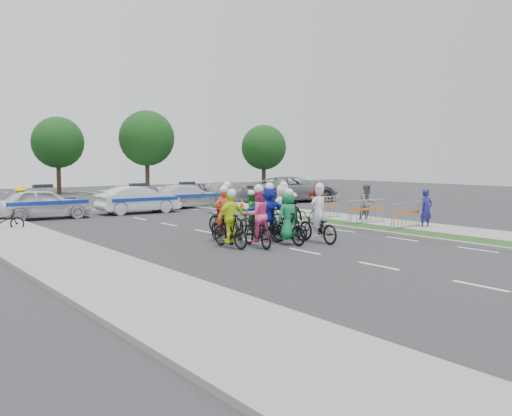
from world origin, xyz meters
TOP-DOWN VIEW (x-y plane):
  - ground at (0.00, 0.00)m, footprint 90.00×90.00m
  - curb_right at (5.10, 5.00)m, footprint 0.20×60.00m
  - grass_strip at (5.80, 5.00)m, footprint 1.20×60.00m
  - sidewalk_right at (7.60, 5.00)m, footprint 2.40×60.00m
  - sidewalk_left at (-6.50, 5.00)m, footprint 3.00×60.00m
  - rider_0 at (1.62, 1.20)m, footprint 0.83×2.05m
  - rider_1 at (0.49, 1.43)m, footprint 0.81×1.81m
  - rider_2 at (-0.66, 1.59)m, footprint 1.07×2.10m
  - rider_3 at (-1.45, 1.96)m, footprint 0.97×1.83m
  - rider_4 at (1.44, 2.34)m, footprint 0.93×1.64m
  - rider_5 at (0.58, 2.62)m, footprint 1.64×1.96m
  - rider_6 at (-0.99, 3.13)m, footprint 0.94×2.00m
  - rider_7 at (1.92, 3.50)m, footprint 0.89×1.96m
  - rider_8 at (0.88, 4.14)m, footprint 0.83×1.74m
  - rider_9 at (0.03, 4.47)m, footprint 1.07×1.98m
  - police_car_0 at (-3.74, 14.63)m, footprint 4.52×2.14m
  - police_car_1 at (1.17, 14.65)m, footprint 4.32×1.51m
  - police_car_2 at (4.92, 16.12)m, footprint 4.75×2.00m
  - civilian_sedan at (8.77, 17.47)m, footprint 4.99×2.41m
  - civilian_suv at (13.00, 16.03)m, footprint 6.57×4.11m
  - spectator_0 at (7.53, 1.20)m, footprint 0.65×0.48m
  - spectator_1 at (7.58, 4.43)m, footprint 0.95×0.79m
  - spectator_2 at (7.58, 7.81)m, footprint 1.06×0.60m
  - marshal_hiviz at (-4.73, 14.68)m, footprint 1.20×1.14m
  - barrier_0 at (6.70, 1.54)m, footprint 2.04×0.68m
  - barrier_1 at (6.70, 3.65)m, footprint 2.04×0.73m
  - barrier_2 at (6.70, 6.17)m, footprint 2.04×0.71m
  - cone_0 at (5.00, 8.58)m, footprint 0.40×0.40m
  - cone_1 at (6.15, 12.26)m, footprint 0.40×0.40m
  - parked_bike at (-6.34, 10.97)m, footprint 1.70×1.19m
  - tree_1 at (9.00, 30.00)m, footprint 4.55×4.55m
  - tree_2 at (18.00, 26.00)m, footprint 3.85×3.85m
  - tree_4 at (3.00, 34.00)m, footprint 4.20×4.20m

SIDE VIEW (x-z plane):
  - ground at x=0.00m, z-range 0.00..0.00m
  - grass_strip at x=5.80m, z-range 0.00..0.11m
  - curb_right at x=5.10m, z-range 0.00..0.12m
  - sidewalk_right at x=7.60m, z-range 0.00..0.13m
  - sidewalk_left at x=-6.50m, z-range 0.00..0.13m
  - cone_0 at x=5.00m, z-range -0.01..0.69m
  - cone_1 at x=6.15m, z-range -0.01..0.69m
  - parked_bike at x=-6.34m, z-range 0.00..0.85m
  - barrier_0 at x=6.70m, z-range 0.00..1.12m
  - barrier_1 at x=6.70m, z-range 0.00..1.12m
  - barrier_2 at x=6.70m, z-range 0.00..1.12m
  - rider_8 at x=0.88m, z-range -0.21..1.50m
  - rider_6 at x=-0.99m, z-range -0.33..1.63m
  - rider_4 at x=1.44m, z-range -0.18..1.49m
  - rider_0 at x=1.62m, z-range -0.35..1.70m
  - police_car_2 at x=4.92m, z-range 0.00..1.37m
  - civilian_sedan at x=8.77m, z-range 0.00..1.40m
  - police_car_1 at x=1.17m, z-range 0.00..1.42m
  - rider_1 at x=0.49m, z-range -0.21..1.67m
  - rider_3 at x=-1.45m, z-range -0.22..1.69m
  - police_car_0 at x=-3.74m, z-range 0.00..1.49m
  - rider_2 at x=-0.66m, z-range -0.27..1.78m
  - rider_9 at x=0.03m, z-range -0.24..1.78m
  - rider_7 at x=1.92m, z-range -0.23..1.79m
  - marshal_hiviz at x=-4.73m, z-range 0.00..1.63m
  - spectator_0 at x=7.53m, z-range 0.00..1.65m
  - rider_5 at x=0.58m, z-range -0.17..1.86m
  - civilian_suv at x=13.00m, z-range 0.00..1.69m
  - spectator_2 at x=7.58m, z-range 0.00..1.71m
  - spectator_1 at x=7.58m, z-range 0.00..1.76m
  - tree_2 at x=18.00m, z-range 0.95..6.72m
  - tree_4 at x=3.00m, z-range 1.04..7.34m
  - tree_1 at x=9.00m, z-range 1.12..7.95m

